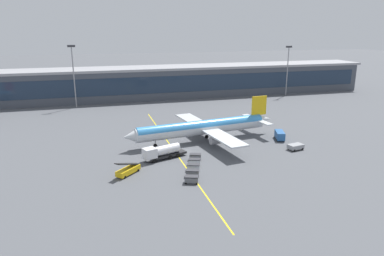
% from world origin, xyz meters
% --- Properties ---
extents(ground_plane, '(700.00, 700.00, 0.00)m').
position_xyz_m(ground_plane, '(0.00, 0.00, 0.00)').
color(ground_plane, '#515459').
extents(apron_lead_in_line, '(0.58, 80.00, 0.01)m').
position_xyz_m(apron_lead_in_line, '(-2.25, 2.00, 0.00)').
color(apron_lead_in_line, yellow).
rests_on(apron_lead_in_line, ground_plane).
extents(terminal_building, '(183.89, 17.43, 13.28)m').
position_xyz_m(terminal_building, '(12.51, 72.59, 6.66)').
color(terminal_building, '#424751').
rests_on(terminal_building, ground_plane).
extents(main_airliner, '(43.60, 34.91, 11.00)m').
position_xyz_m(main_airliner, '(7.07, 6.88, 3.85)').
color(main_airliner, silver).
rests_on(main_airliner, ground_plane).
extents(fuel_tanker, '(11.03, 5.87, 3.25)m').
position_xyz_m(fuel_tanker, '(-6.31, -3.64, 1.75)').
color(fuel_tanker, '#232326').
rests_on(fuel_tanker, ground_plane).
extents(pushback_tug, '(4.18, 3.01, 1.40)m').
position_xyz_m(pushback_tug, '(27.42, -6.24, 0.85)').
color(pushback_tug, gray).
rests_on(pushback_tug, ground_plane).
extents(belt_loader, '(5.88, 5.75, 3.49)m').
position_xyz_m(belt_loader, '(-14.88, -10.60, 0.99)').
color(belt_loader, yellow).
rests_on(belt_loader, ground_plane).
extents(crew_van, '(3.59, 5.41, 2.30)m').
position_xyz_m(crew_van, '(27.76, 2.56, 1.31)').
color(crew_van, '#285B9E').
rests_on(crew_van, ground_plane).
extents(baggage_cart_0, '(3.01, 2.35, 1.48)m').
position_xyz_m(baggage_cart_0, '(-3.31, -18.43, 0.78)').
color(baggage_cart_0, '#595B60').
rests_on(baggage_cart_0, ground_plane).
extents(baggage_cart_1, '(3.01, 2.35, 1.48)m').
position_xyz_m(baggage_cart_1, '(-2.24, -15.42, 0.78)').
color(baggage_cart_1, '#595B60').
rests_on(baggage_cart_1, ground_plane).
extents(baggage_cart_2, '(3.01, 2.35, 1.48)m').
position_xyz_m(baggage_cart_2, '(-1.16, -12.40, 0.78)').
color(baggage_cart_2, '#B2B7BC').
rests_on(baggage_cart_2, ground_plane).
extents(baggage_cart_3, '(3.01, 2.35, 1.48)m').
position_xyz_m(baggage_cart_3, '(-0.08, -9.39, 0.78)').
color(baggage_cart_3, '#B2B7BC').
rests_on(baggage_cart_3, ground_plane).
extents(baggage_cart_4, '(3.01, 2.35, 1.48)m').
position_xyz_m(baggage_cart_4, '(1.00, -6.38, 0.78)').
color(baggage_cart_4, '#595B60').
rests_on(baggage_cart_4, ground_plane).
extents(apron_light_mast_0, '(2.80, 0.50, 21.92)m').
position_xyz_m(apron_light_mast_0, '(63.10, 60.63, 12.92)').
color(apron_light_mast_0, gray).
rests_on(apron_light_mast_0, ground_plane).
extents(apron_light_mast_2, '(2.80, 0.50, 23.45)m').
position_xyz_m(apron_light_mast_2, '(-27.04, 60.63, 13.71)').
color(apron_light_mast_2, gray).
rests_on(apron_light_mast_2, ground_plane).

